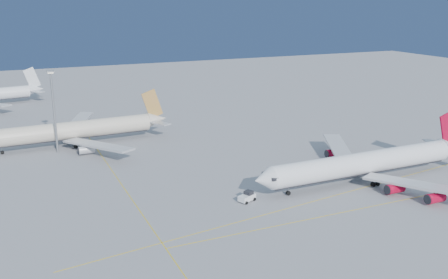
% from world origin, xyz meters
% --- Properties ---
extents(ground, '(500.00, 500.00, 0.00)m').
position_xyz_m(ground, '(0.00, 0.00, 0.00)').
color(ground, slate).
rests_on(ground, ground).
extents(taxiway_lines, '(118.86, 140.00, 0.02)m').
position_xyz_m(taxiway_lines, '(-14.71, 6.34, 0.01)').
color(taxiway_lines, '#DCB40C').
rests_on(taxiway_lines, ground).
extents(airliner_virgin, '(62.34, 56.14, 15.41)m').
position_xyz_m(airliner_virgin, '(16.04, -0.67, 4.65)').
color(airliner_virgin, white).
rests_on(airliner_virgin, ground).
extents(airliner_etihad, '(59.41, 54.86, 15.51)m').
position_xyz_m(airliner_etihad, '(-44.86, 61.03, 4.72)').
color(airliner_etihad, beige).
rests_on(airliner_etihad, ground).
extents(pushback_tug, '(4.50, 3.68, 2.27)m').
position_xyz_m(pushback_tug, '(-16.73, -0.30, 1.05)').
color(pushback_tug, white).
rests_on(pushback_tug, ground).
extents(light_mast, '(2.08, 2.08, 24.12)m').
position_xyz_m(light_mast, '(-51.12, 54.99, 14.24)').
color(light_mast, gray).
rests_on(light_mast, ground).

